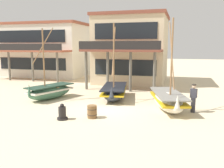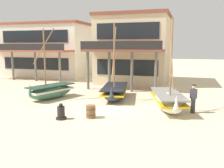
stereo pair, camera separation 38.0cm
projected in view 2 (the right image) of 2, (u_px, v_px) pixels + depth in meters
ground_plane at (107, 108)px, 15.10m from camera, size 120.00×120.00×0.00m
fishing_boat_near_left at (168, 100)px, 14.78m from camera, size 2.70×4.69×5.47m
fishing_boat_centre_large at (115, 92)px, 17.75m from camera, size 2.39×4.57×5.45m
fishing_boat_far_right at (51, 91)px, 17.79m from camera, size 2.47×3.90×5.19m
fisherman_by_hull at (193, 99)px, 13.95m from camera, size 0.41×0.32×1.68m
capstan_winch at (61, 113)px, 12.85m from camera, size 0.58×0.58×0.87m
wooden_barrel at (91, 112)px, 13.08m from camera, size 0.56×0.56×0.70m
harbor_building_main at (134, 49)px, 25.57m from camera, size 7.34×9.62×7.07m
harbor_building_annex at (49, 50)px, 31.55m from camera, size 11.02×8.93×6.72m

